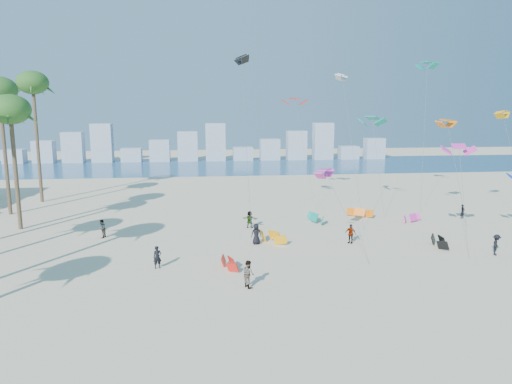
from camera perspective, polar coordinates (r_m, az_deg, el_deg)
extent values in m
plane|color=beige|center=(27.04, -2.52, -15.67)|extent=(220.00, 220.00, 0.00)
plane|color=navy|center=(97.01, -5.57, 3.17)|extent=(220.00, 220.00, 0.00)
imported|color=black|center=(35.90, -11.90, -7.77)|extent=(0.71, 0.56, 1.70)
imported|color=gray|center=(31.62, -0.95, -9.91)|extent=(1.02, 1.11, 1.85)
imported|color=black|center=(41.14, 0.03, -5.13)|extent=(0.95, 0.67, 1.84)
imported|color=gray|center=(42.30, 11.42, -4.99)|extent=(1.05, 0.95, 1.72)
imported|color=black|center=(42.85, 27.19, -5.74)|extent=(1.19, 1.27, 1.72)
imported|color=gray|center=(46.68, -0.78, -3.35)|extent=(1.66, 1.08, 1.71)
imported|color=black|center=(55.34, 23.82, -2.18)|extent=(0.67, 0.58, 1.54)
imported|color=gray|center=(45.40, -18.23, -4.27)|extent=(0.82, 0.96, 1.71)
cylinder|color=#595959|center=(38.39, 10.87, -2.73)|extent=(2.35, 5.30, 6.67)
cylinder|color=#595959|center=(53.52, 14.64, 2.94)|extent=(0.74, 3.13, 10.69)
cylinder|color=#595959|center=(52.35, 23.22, 2.21)|extent=(0.97, 3.77, 10.55)
cylinder|color=#595959|center=(43.98, -1.19, 5.62)|extent=(0.63, 3.77, 16.57)
cylinder|color=#595959|center=(47.64, 11.68, 4.86)|extent=(1.69, 3.50, 15.07)
cylinder|color=#595959|center=(57.58, 5.95, 4.85)|extent=(1.65, 5.66, 12.97)
cylinder|color=#595959|center=(41.39, 23.95, -1.06)|extent=(0.18, 3.01, 8.69)
cylinder|color=#595959|center=(58.16, 19.75, 6.38)|extent=(1.81, 4.24, 17.06)
cylinder|color=brown|center=(50.92, -27.20, 2.34)|extent=(0.40, 0.40, 11.65)
ellipsoid|color=#2A5C20|center=(50.57, -27.74, 8.89)|extent=(3.80, 3.80, 2.85)
cylinder|color=brown|center=(58.61, -28.21, 4.16)|extent=(0.40, 0.40, 13.71)
cylinder|color=brown|center=(64.72, -25.03, 5.37)|extent=(0.40, 0.40, 14.84)
ellipsoid|color=#2A5C20|center=(64.65, -25.54, 11.93)|extent=(3.80, 3.80, 2.85)
cube|color=#9EADBF|center=(114.14, -27.32, 3.89)|extent=(4.40, 3.00, 3.00)
cube|color=#9EADBF|center=(112.02, -24.38, 4.48)|extent=(4.40, 3.00, 4.80)
cube|color=#9EADBF|center=(110.22, -21.34, 5.08)|extent=(4.40, 3.00, 6.60)
cube|color=#9EADBF|center=(108.74, -18.20, 5.69)|extent=(4.40, 3.00, 8.40)
cube|color=#9EADBF|center=(107.90, -14.88, 4.38)|extent=(4.40, 3.00, 3.00)
cube|color=#9EADBF|center=(107.10, -11.61, 4.96)|extent=(4.40, 3.00, 4.80)
cube|color=#9EADBF|center=(106.66, -8.29, 5.52)|extent=(4.40, 3.00, 6.60)
cube|color=#9EADBF|center=(106.59, -4.95, 6.07)|extent=(4.40, 3.00, 8.40)
cube|color=#9EADBF|center=(107.17, -1.61, 4.68)|extent=(4.40, 3.00, 3.00)
cube|color=#9EADBF|center=(107.80, 1.69, 5.19)|extent=(4.40, 3.00, 4.80)
cube|color=#9EADBF|center=(108.79, 4.94, 5.68)|extent=(4.40, 3.00, 6.60)
cube|color=#9EADBF|center=(110.12, 8.13, 6.14)|extent=(4.40, 3.00, 8.40)
cube|color=#9EADBF|center=(112.07, 11.17, 4.74)|extent=(4.40, 3.00, 3.00)
cube|color=#9EADBF|center=(114.03, 14.17, 5.16)|extent=(4.40, 3.00, 4.80)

